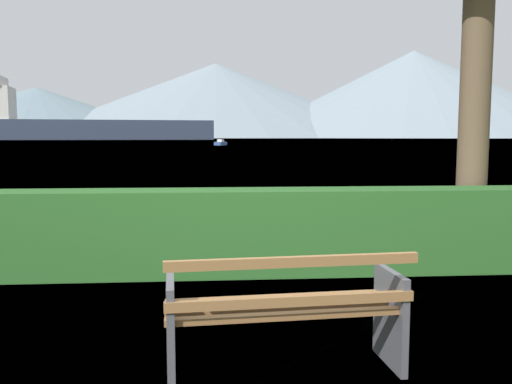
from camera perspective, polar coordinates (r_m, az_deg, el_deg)
name	(u,v)px	position (r m, az deg, el deg)	size (l,w,h in m)	color
ground_plane	(283,370)	(3.91, 2.92, -18.35)	(1400.00, 1400.00, 0.00)	olive
water_surface	(217,139)	(309.84, -4.20, 5.65)	(620.00, 620.00, 0.00)	#6B8EA3
park_bench	(285,313)	(3.70, 3.15, -12.74)	(1.65, 0.70, 0.87)	olive
hedge_row	(255,232)	(6.30, -0.07, -4.23)	(10.27, 0.60, 0.99)	#285B23
cargo_ship_large	(57,123)	(250.08, -20.39, 6.93)	(117.91, 35.50, 26.64)	#2D384C
fishing_boat_near	(221,143)	(95.04, -3.78, 5.21)	(2.36, 4.36, 1.06)	#335693
distant_hills	(260,100)	(577.35, 0.43, 9.74)	(714.06, 444.86, 88.26)	slate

